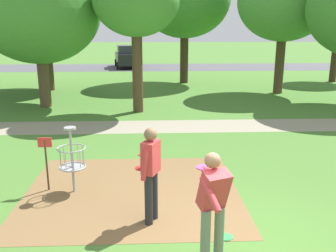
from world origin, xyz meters
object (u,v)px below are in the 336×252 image
object	(u,v)px
tree_mid_left	(45,17)
tree_mid_right	(38,10)
player_foreground_watching	(151,170)
parked_car_leftmost	(127,56)
player_waiting_left	(213,204)
frisbee_far_left	(226,237)
tree_far_right	(136,0)
frisbee_by_tee	(143,155)
disc_golf_basket	(69,157)
tree_far_left	(284,2)

from	to	relation	value
tree_mid_left	tree_mid_right	xyz separation A→B (m)	(0.94, -4.32, 0.18)
player_foreground_watching	parked_car_leftmost	size ratio (longest dim) A/B	0.39
player_foreground_watching	tree_mid_left	world-z (taller)	tree_mid_left
player_waiting_left	tree_mid_left	world-z (taller)	tree_mid_left
player_foreground_watching	tree_mid_right	world-z (taller)	tree_mid_right
frisbee_far_left	tree_mid_left	distance (m)	16.71
player_foreground_watching	frisbee_far_left	bearing A→B (deg)	-26.05
tree_mid_right	tree_far_right	size ratio (longest dim) A/B	1.07
player_waiting_left	frisbee_by_tee	distance (m)	5.02
player_waiting_left	tree_mid_right	distance (m)	12.82
frisbee_far_left	frisbee_by_tee	bearing A→B (deg)	109.52
disc_golf_basket	parked_car_leftmost	size ratio (longest dim) A/B	0.31
disc_golf_basket	player_foreground_watching	distance (m)	2.12
frisbee_far_left	tree_far_right	distance (m)	10.42
frisbee_far_left	parked_car_leftmost	xyz separation A→B (m)	(-3.22, 26.25, 0.91)
frisbee_by_tee	tree_mid_left	size ratio (longest dim) A/B	0.04
disc_golf_basket	frisbee_far_left	size ratio (longest dim) A/B	6.09
tree_mid_right	parked_car_leftmost	bearing A→B (deg)	80.86
player_foreground_watching	frisbee_by_tee	bearing A→B (deg)	93.80
frisbee_by_tee	frisbee_far_left	world-z (taller)	same
player_waiting_left	tree_mid_right	size ratio (longest dim) A/B	0.28
disc_golf_basket	player_foreground_watching	xyz separation A→B (m)	(1.67, -1.30, 0.21)
player_foreground_watching	tree_mid_left	distance (m)	15.52
disc_golf_basket	frisbee_by_tee	distance (m)	2.72
tree_far_right	frisbee_by_tee	bearing A→B (deg)	-86.83
disc_golf_basket	frisbee_by_tee	size ratio (longest dim) A/B	6.18
tree_mid_right	tree_mid_left	bearing A→B (deg)	102.24
player_waiting_left	tree_far_right	size ratio (longest dim) A/B	0.30
player_waiting_left	tree_mid_right	xyz separation A→B (m)	(-5.38, 11.25, 2.98)
player_foreground_watching	frisbee_far_left	distance (m)	1.66
frisbee_by_tee	tree_mid_left	distance (m)	12.55
player_foreground_watching	tree_mid_right	size ratio (longest dim) A/B	0.28
frisbee_by_tee	frisbee_far_left	distance (m)	4.33
disc_golf_basket	tree_mid_left	distance (m)	13.84
frisbee_by_tee	tree_far_left	distance (m)	12.40
frisbee_far_left	player_waiting_left	bearing A→B (deg)	-116.70
player_waiting_left	frisbee_by_tee	bearing A→B (deg)	102.69
disc_golf_basket	frisbee_far_left	bearing A→B (deg)	-33.21
player_waiting_left	tree_far_right	world-z (taller)	tree_far_right
frisbee_far_left	tree_mid_left	world-z (taller)	tree_mid_left
tree_mid_left	tree_far_left	xyz separation A→B (m)	(12.04, -1.43, 0.73)
disc_golf_basket	tree_mid_right	xyz separation A→B (m)	(-2.86, 8.63, 3.21)
parked_car_leftmost	player_waiting_left	bearing A→B (deg)	-83.96
player_foreground_watching	tree_far_right	bearing A→B (deg)	93.42
player_foreground_watching	player_waiting_left	size ratio (longest dim) A/B	1.00
player_waiting_left	frisbee_by_tee	size ratio (longest dim) A/B	7.60
player_foreground_watching	tree_far_left	distance (m)	14.84
frisbee_far_left	tree_far_left	bearing A→B (deg)	68.25
player_waiting_left	frisbee_far_left	distance (m)	1.27
disc_golf_basket	tree_far_left	distance (m)	14.66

